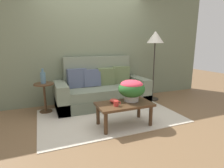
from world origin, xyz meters
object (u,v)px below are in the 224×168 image
Objects in this scene: coffee_table at (124,107)px; snack_bowl at (114,101)px; couch at (102,90)px; floor_lamp at (155,41)px; coffee_mug at (116,103)px; table_vase at (43,77)px; potted_plant at (132,88)px; side_table at (44,92)px.

snack_bowl is at bearing 150.49° from coffee_table.
floor_lamp reaches higher than couch.
snack_bowl is (-0.16, 0.09, 0.10)m from coffee_table.
coffee_table is 0.56× the size of floor_lamp.
floor_lamp is 2.14m from coffee_mug.
snack_bowl is 0.47× the size of table_vase.
potted_plant is 3.29× the size of snack_bowl.
coffee_mug is (-0.35, -0.15, -0.18)m from potted_plant.
couch is 16.83× the size of coffee_mug.
couch is at bearing 1.26° from side_table.
couch reaches higher than coffee_table.
table_vase reaches higher than side_table.
coffee_table is 0.21m from snack_bowl.
potted_plant is at bearing 23.31° from coffee_mug.
floor_lamp reaches higher than side_table.
table_vase is at bearing 136.58° from coffee_table.
coffee_mug is at bearing -49.90° from table_vase.
coffee_table is 1.74m from table_vase.
table_vase reaches higher than potted_plant.
floor_lamp is at bearing 33.95° from snack_bowl.
coffee_table is at bearing -43.42° from table_vase.
coffee_mug is 1.66m from table_vase.
coffee_table is at bearing -43.49° from side_table.
coffee_mug is at bearing -49.99° from side_table.
couch is 1.12m from snack_bowl.
coffee_mug reaches higher than snack_bowl.
side_table is at bearing -18.07° from table_vase.
side_table reaches higher than coffee_table.
table_vase is at bearing 134.95° from snack_bowl.
floor_lamp is 2.04m from snack_bowl.
couch reaches higher than coffee_mug.
coffee_mug is 0.87× the size of snack_bowl.
floor_lamp reaches higher than table_vase.
floor_lamp is (2.55, -0.08, 1.02)m from side_table.
couch is 1.23× the size of floor_lamp.
couch is 1.17m from potted_plant.
table_vase is (-1.40, 1.10, 0.11)m from potted_plant.
coffee_mug is (-0.18, -1.27, 0.11)m from couch.
couch is 1.72m from floor_lamp.
table_vase is (-1.05, 1.25, 0.29)m from coffee_mug.
side_table is 2.05× the size of table_vase.
couch reaches higher than snack_bowl.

